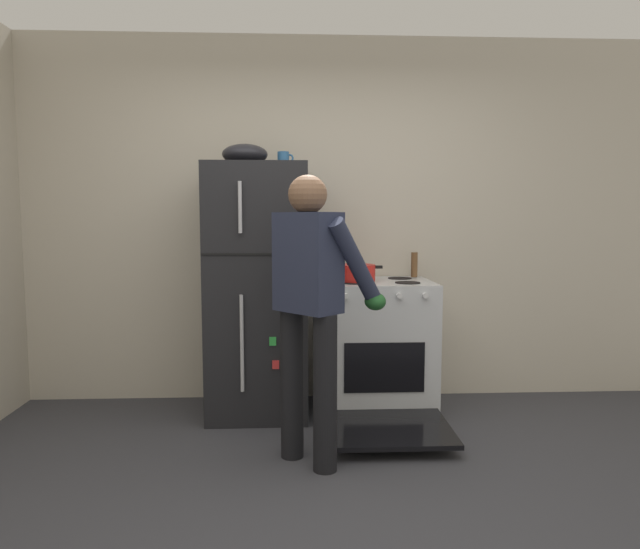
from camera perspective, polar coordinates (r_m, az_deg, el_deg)
ground at (r=2.76m, az=1.07°, el=-24.07°), size 8.00×8.00×0.00m
kitchen_wall_back at (r=4.34m, az=-0.62°, el=5.42°), size 6.00×0.10×2.70m
refrigerator at (r=4.00m, az=-6.20°, el=-1.60°), size 0.68×0.72×1.73m
stove_range at (r=4.09m, az=5.78°, el=-7.28°), size 0.76×1.23×0.93m
person_cook at (r=3.13m, az=-0.81°, el=-2.02°), size 0.64×0.67×1.60m
red_pot at (r=3.95m, az=3.63°, el=0.17°), size 0.36×0.26×0.11m
coffee_mug at (r=4.03m, az=-3.66°, el=11.48°), size 0.11×0.08×0.10m
pepper_mill at (r=4.27m, az=9.41°, el=0.98°), size 0.05×0.05×0.18m
mixing_bowl at (r=4.00m, az=-7.52°, el=11.81°), size 0.31×0.31×0.14m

